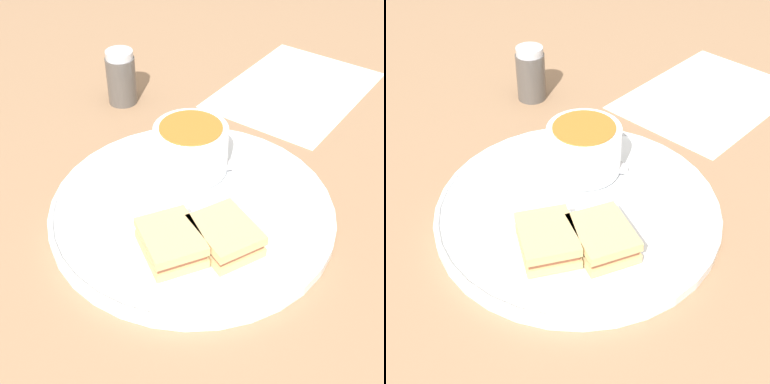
# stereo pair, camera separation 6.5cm
# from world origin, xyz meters

# --- Properties ---
(ground_plane) EXTENTS (2.40, 2.40, 0.00)m
(ground_plane) POSITION_xyz_m (0.00, 0.00, 0.00)
(ground_plane) COLOR #8E6B4C
(plate) EXTENTS (0.36, 0.36, 0.02)m
(plate) POSITION_xyz_m (0.00, 0.00, 0.01)
(plate) COLOR white
(plate) RESTS_ON ground_plane
(soup_bowl) EXTENTS (0.10, 0.10, 0.07)m
(soup_bowl) POSITION_xyz_m (0.06, -0.04, 0.05)
(soup_bowl) COLOR white
(soup_bowl) RESTS_ON plate
(spoon) EXTENTS (0.10, 0.05, 0.01)m
(spoon) POSITION_xyz_m (0.04, -0.08, 0.02)
(spoon) COLOR silver
(spoon) RESTS_ON plate
(sandwich_half_near) EXTENTS (0.09, 0.07, 0.03)m
(sandwich_half_near) POSITION_xyz_m (-0.06, 0.06, 0.03)
(sandwich_half_near) COLOR tan
(sandwich_half_near) RESTS_ON plate
(sandwich_half_far) EXTENTS (0.08, 0.06, 0.03)m
(sandwich_half_far) POSITION_xyz_m (-0.08, 0.01, 0.03)
(sandwich_half_far) COLOR tan
(sandwich_half_far) RESTS_ON plate
(salt_shaker) EXTENTS (0.05, 0.05, 0.09)m
(salt_shaker) POSITION_xyz_m (0.30, -0.05, 0.04)
(salt_shaker) COLOR #4C4742
(salt_shaker) RESTS_ON ground_plane
(menu_sheet) EXTENTS (0.31, 0.35, 0.00)m
(menu_sheet) POSITION_xyz_m (0.18, -0.32, 0.00)
(menu_sheet) COLOR white
(menu_sheet) RESTS_ON ground_plane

